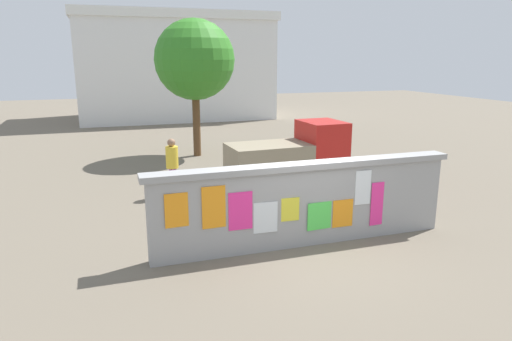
% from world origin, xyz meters
% --- Properties ---
extents(ground, '(60.00, 60.00, 0.00)m').
position_xyz_m(ground, '(0.00, 8.00, 0.00)').
color(ground, '#6B6051').
extents(poster_wall, '(6.53, 0.42, 1.73)m').
position_xyz_m(poster_wall, '(-0.00, -0.00, 0.89)').
color(poster_wall, '#999999').
rests_on(poster_wall, ground).
extents(auto_rickshaw_truck, '(3.66, 1.65, 1.85)m').
position_xyz_m(auto_rickshaw_truck, '(1.66, 4.56, 0.90)').
color(auto_rickshaw_truck, black).
rests_on(auto_rickshaw_truck, ground).
extents(motorcycle, '(1.88, 0.67, 0.87)m').
position_xyz_m(motorcycle, '(-1.17, 1.51, 0.46)').
color(motorcycle, black).
rests_on(motorcycle, ground).
extents(bicycle_near, '(1.70, 0.44, 0.95)m').
position_xyz_m(bicycle_near, '(2.50, 1.43, 0.36)').
color(bicycle_near, black).
rests_on(bicycle_near, ground).
extents(person_walking, '(0.44, 0.44, 1.62)m').
position_xyz_m(person_walking, '(-2.06, 4.29, 0.99)').
color(person_walking, purple).
rests_on(person_walking, ground).
extents(tree_roadside, '(3.02, 3.02, 5.19)m').
position_xyz_m(tree_roadside, '(-0.33, 9.43, 3.66)').
color(tree_roadside, brown).
rests_on(tree_roadside, ground).
extents(building_background, '(11.82, 6.69, 6.40)m').
position_xyz_m(building_background, '(0.75, 21.73, 3.22)').
color(building_background, silver).
rests_on(building_background, ground).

